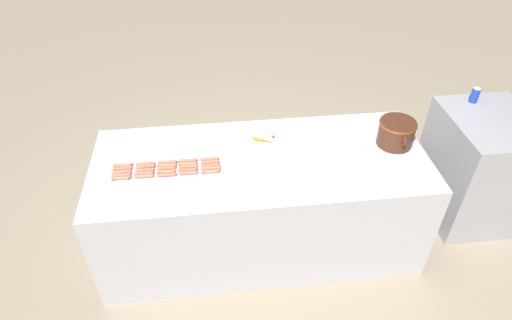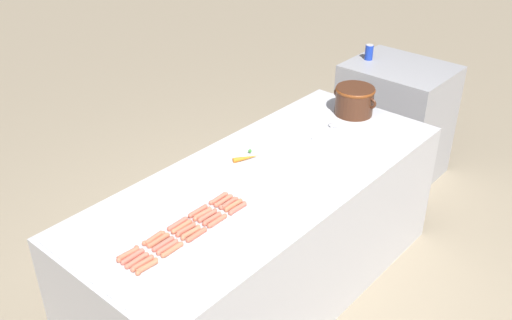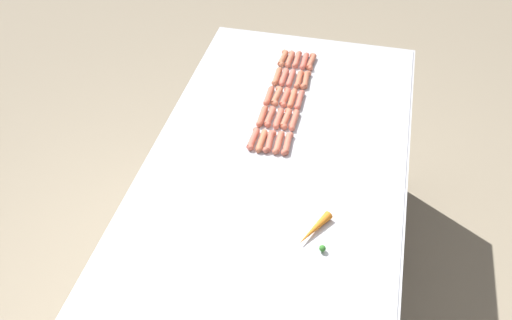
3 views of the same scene
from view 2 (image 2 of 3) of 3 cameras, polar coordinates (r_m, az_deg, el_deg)
ground_plane at (r=3.85m, az=0.89°, el=-12.77°), size 20.00×20.00×0.00m
griddle_counter at (r=3.56m, az=0.95°, el=-7.55°), size 1.00×2.44×0.89m
back_cabinet at (r=4.97m, az=13.59°, el=3.85°), size 0.81×0.67×0.97m
hot_dog_0 at (r=2.78m, az=-12.63°, el=-9.10°), size 0.03×0.14×0.03m
hot_dog_1 at (r=2.85m, az=-10.15°, el=-7.66°), size 0.03×0.14×0.03m
hot_dog_2 at (r=2.92m, az=-7.80°, el=-6.30°), size 0.03×0.14×0.03m
hot_dog_3 at (r=3.00m, az=-5.80°, el=-5.08°), size 0.03×0.14×0.03m
hot_dog_4 at (r=3.09m, az=-3.75°, el=-3.83°), size 0.03×0.14×0.03m
hot_dog_5 at (r=2.76m, az=-12.17°, el=-9.37°), size 0.03×0.14×0.03m
hot_dog_6 at (r=2.83m, az=-9.68°, el=-7.89°), size 0.03×0.14×0.03m
hot_dog_7 at (r=2.90m, az=-7.41°, el=-6.59°), size 0.03×0.14×0.03m
hot_dog_8 at (r=2.98m, az=-5.36°, el=-5.35°), size 0.03×0.14×0.03m
hot_dog_9 at (r=3.07m, az=-3.25°, el=-4.06°), size 0.03×0.14×0.03m
hot_dog_10 at (r=2.73m, az=-11.77°, el=-9.76°), size 0.03×0.14×0.03m
hot_dog_11 at (r=2.81m, az=-9.22°, el=-8.25°), size 0.03×0.14×0.03m
hot_dog_12 at (r=2.88m, az=-7.01°, el=-6.86°), size 0.03×0.14×0.03m
hot_dog_13 at (r=2.96m, az=-4.85°, el=-5.53°), size 0.03×0.14×0.03m
hot_dog_14 at (r=3.05m, az=-2.74°, el=-4.31°), size 0.03×0.14×0.03m
hot_dog_15 at (r=2.71m, az=-11.25°, el=-10.04°), size 0.03×0.14×0.03m
hot_dog_16 at (r=2.78m, az=-8.81°, el=-8.55°), size 0.03×0.14×0.03m
hot_dog_17 at (r=2.86m, az=-6.51°, el=-7.18°), size 0.03×0.14×0.03m
hot_dog_18 at (r=2.94m, az=-4.40°, el=-5.85°), size 0.03×0.14×0.03m
hot_dog_19 at (r=3.03m, az=-2.26°, el=-4.51°), size 0.03×0.14×0.03m
hot_dog_20 at (r=2.69m, az=-10.81°, el=-10.36°), size 0.03×0.14×0.03m
hot_dog_21 at (r=2.77m, az=-8.35°, el=-8.82°), size 0.03×0.14×0.03m
hot_dog_22 at (r=2.84m, az=-5.94°, el=-7.41°), size 0.03×0.14×0.03m
hot_dog_23 at (r=2.92m, az=-3.88°, el=-6.06°), size 0.03×0.14×0.03m
hot_dog_24 at (r=3.01m, az=-1.84°, el=-4.81°), size 0.03×0.14×0.03m
bean_pot at (r=4.03m, az=9.77°, el=6.00°), size 0.34×0.27×0.20m
serving_spoon at (r=3.84m, az=7.30°, el=3.17°), size 0.07×0.27×0.02m
carrot at (r=3.45m, az=-0.93°, el=0.26°), size 0.11×0.17×0.03m
soda_can at (r=4.84m, az=11.18°, el=10.48°), size 0.07×0.07×0.13m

